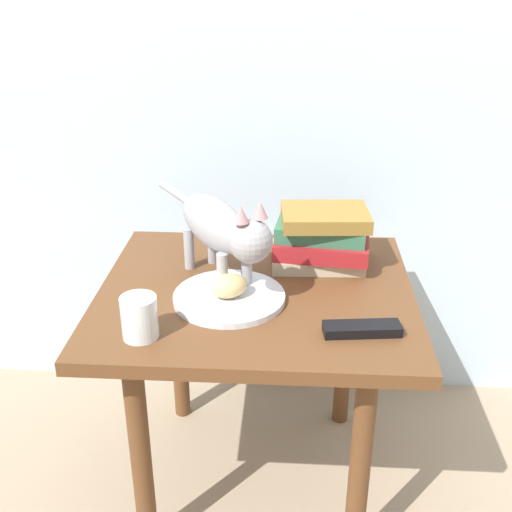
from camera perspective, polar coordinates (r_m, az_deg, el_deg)
ground_plane at (r=1.70m, az=0.00°, el=-19.19°), size 6.00×6.00×0.00m
back_panel at (r=1.64m, az=0.98°, el=22.10°), size 4.00×0.04×2.20m
side_table at (r=1.42m, az=0.00°, el=-5.83°), size 0.69×0.61×0.54m
plate at (r=1.33m, az=-2.46°, el=-3.79°), size 0.24×0.24×0.01m
bread_roll at (r=1.31m, az=-2.47°, el=-2.73°), size 0.10×0.09×0.05m
cat at (r=1.35m, az=-3.18°, el=2.57°), size 0.30×0.41×0.23m
book_stack at (r=1.47m, az=5.98°, el=1.66°), size 0.24×0.17×0.14m
candle_jar at (r=1.21m, az=-10.58°, el=-5.71°), size 0.07×0.07×0.08m
tv_remote at (r=1.23m, az=9.65°, el=-6.58°), size 0.15×0.06×0.02m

